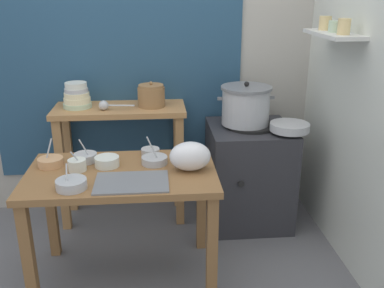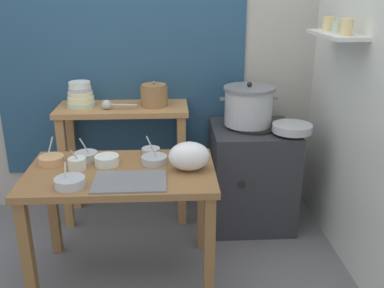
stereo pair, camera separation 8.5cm
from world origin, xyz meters
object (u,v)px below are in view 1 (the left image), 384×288
Objects in this scene: clay_pot at (151,96)px; back_shelf_table at (121,135)px; prep_table at (122,188)px; steamer_pot at (246,105)px; bowl_stack_enamel at (77,96)px; prep_bowl_1 at (155,160)px; plastic_bag at (190,156)px; stove_block at (248,174)px; prep_bowl_0 at (77,165)px; serving_tray at (132,182)px; wide_pan at (290,127)px; prep_bowl_4 at (51,162)px; prep_bowl_2 at (107,161)px; prep_bowl_6 at (150,151)px; prep_bowl_3 at (71,184)px; ladle at (105,105)px; prep_bowl_5 at (86,157)px.

back_shelf_table is at bearing -180.00° from clay_pot.
prep_table is 1.13m from steamer_pot.
prep_bowl_1 is at bearing -51.33° from bowl_stack_enamel.
steamer_pot is 2.03× the size of bowl_stack_enamel.
stove_block is at bearing 52.58° from plastic_bag.
back_shelf_table is (-0.06, 0.77, 0.07)m from prep_table.
plastic_bag is at bearing -2.20° from prep_table.
prep_bowl_0 is (-0.65, 0.05, -0.05)m from plastic_bag.
prep_bowl_1 reaches higher than serving_tray.
steamer_pot reaches higher than serving_tray.
prep_table is 1.25m from wide_pan.
prep_bowl_1 is (-0.95, -0.38, -0.06)m from wide_pan.
wide_pan is at bearing 22.54° from prep_table.
back_shelf_table is 0.72m from prep_bowl_1.
prep_bowl_4 reaches higher than prep_table.
prep_bowl_6 is at bearing 32.19° from prep_bowl_2.
prep_bowl_3 is (-0.43, -0.98, -0.23)m from clay_pot.
prep_bowl_1 is at bearing -60.03° from ladle.
prep_bowl_4 is at bearing -165.18° from prep_bowl_5.
prep_bowl_5 is (0.20, 0.05, 0.00)m from prep_bowl_4.
ladle is at bearing 119.97° from prep_bowl_1.
steamer_pot is 1.12m from prep_bowl_2.
stove_block is 0.91m from prep_bowl_6.
wide_pan is (0.96, -0.30, -0.17)m from clay_pot.
back_shelf_table is at bearing 60.55° from prep_bowl_4.
ladle is (-0.15, 0.69, 0.33)m from prep_table.
prep_table is 0.78m from ladle.
bowl_stack_enamel reaches higher than ladle.
ladle is 0.93m from prep_bowl_3.
serving_tray is 2.23× the size of prep_bowl_1.
serving_tray is 0.43m from prep_bowl_6.
steamer_pot is at bearing 37.46° from prep_table.
bowl_stack_enamel is 0.74× the size of wide_pan.
serving_tray is at bearing -66.06° from bowl_stack_enamel.
prep_bowl_0 is at bearing -101.65° from prep_bowl_5.
steamer_pot reaches higher than clay_pot.
steamer_pot is 0.83m from plastic_bag.
stove_block is 1.40m from bowl_stack_enamel.
bowl_stack_enamel is at bearing 114.44° from prep_table.
steamer_pot is at bearing 30.91° from prep_bowl_6.
bowl_stack_enamel is 0.51× the size of serving_tray.
serving_tray is at bearing -82.58° from back_shelf_table.
clay_pot is at bearing 105.60° from plastic_bag.
wide_pan is at bearing 12.85° from prep_bowl_4.
prep_bowl_6 is at bearing -149.09° from steamer_pot.
serving_tray is at bearing -103.66° from prep_bowl_6.
prep_table is at bearing -36.57° from prep_bowl_5.
prep_bowl_3 is 0.37m from prep_bowl_4.
stove_block is at bearing 44.16° from serving_tray.
prep_bowl_3 is (-0.16, -0.29, -0.00)m from prep_bowl_2.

